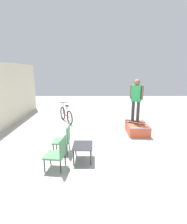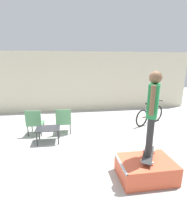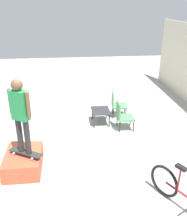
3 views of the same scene
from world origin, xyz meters
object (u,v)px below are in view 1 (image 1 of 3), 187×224
skate_ramp_box (137,128)px  patio_chair_left (58,152)px  skateboard_on_ramp (135,121)px  person_skater (136,97)px  patio_chair_right (64,138)px  bicycle (66,115)px  coffee_table (83,147)px

skate_ramp_box → patio_chair_left: 3.97m
skateboard_on_ramp → person_skater: bearing=-59.7°
person_skater → patio_chair_left: person_skater is taller
skate_ramp_box → patio_chair_left: size_ratio=1.30×
patio_chair_left → skate_ramp_box: bearing=141.3°
skateboard_on_ramp → skate_ramp_box: bearing=168.5°
person_skater → skate_ramp_box: bearing=170.0°
patio_chair_right → skate_ramp_box: bearing=122.8°
person_skater → patio_chair_right: 3.49m
skateboard_on_ramp → bicycle: (1.62, 3.22, -0.14)m
skate_ramp_box → patio_chair_left: patio_chair_left is taller
patio_chair_right → bicycle: (3.49, 0.48, -0.12)m
skate_ramp_box → bicycle: bearing=62.7°
skate_ramp_box → bicycle: (1.71, 3.31, 0.16)m
patio_chair_right → patio_chair_left: bearing=0.6°
person_skater → bicycle: 3.80m
bicycle → coffee_table: bearing=166.9°
skate_ramp_box → coffee_table: bearing=135.9°
skate_ramp_box → person_skater: size_ratio=0.67×
coffee_table → bicycle: bicycle is taller
skate_ramp_box → patio_chair_right: size_ratio=1.30×
person_skater → bicycle: person_skater is taller
person_skater → patio_chair_left: (-2.85, 2.74, -1.08)m
person_skater → bicycle: (1.62, 3.22, -1.20)m
skateboard_on_ramp → patio_chair_left: bearing=76.4°
skateboard_on_ramp → bicycle: 3.61m
coffee_table → bicycle: 4.13m
person_skater → patio_chair_left: size_ratio=1.94×
coffee_table → skate_ramp_box: bearing=-44.1°
person_skater → patio_chair_right: size_ratio=1.94×
skateboard_on_ramp → bicycle: bearing=3.6°
patio_chair_right → person_skater: bearing=124.8°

